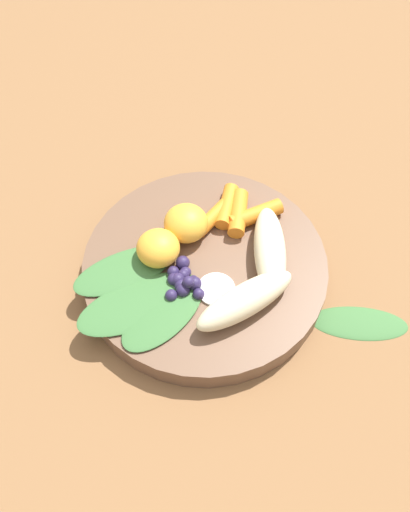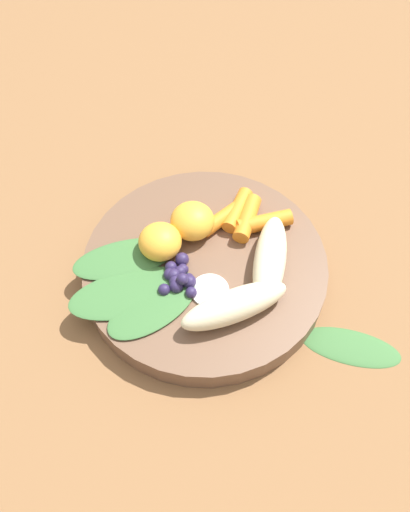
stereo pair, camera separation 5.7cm
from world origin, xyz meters
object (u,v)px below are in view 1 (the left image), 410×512
(kale_leaf_stray, at_px, (360,322))
(banana_peeled_left, at_px, (269,249))
(bowl, at_px, (205,268))
(orange_segment_near, at_px, (158,248))
(banana_peeled_right, at_px, (245,300))

(kale_leaf_stray, bearing_deg, banana_peeled_left, 149.80)
(bowl, bearing_deg, kale_leaf_stray, 67.44)
(orange_segment_near, bearing_deg, kale_leaf_stray, 70.69)
(banana_peeled_left, bearing_deg, kale_leaf_stray, -124.71)
(banana_peeled_left, height_order, orange_segment_near, orange_segment_near)
(bowl, bearing_deg, banana_peeled_right, 32.42)
(orange_segment_near, relative_size, kale_leaf_stray, 0.45)
(bowl, xyz_separation_m, banana_peeled_left, (-0.00, 0.07, 0.03))
(bowl, xyz_separation_m, orange_segment_near, (-0.01, -0.05, 0.03))
(bowl, distance_m, banana_peeled_left, 0.07)
(bowl, relative_size, orange_segment_near, 5.71)
(banana_peeled_right, distance_m, orange_segment_near, 0.11)
(orange_segment_near, height_order, kale_leaf_stray, orange_segment_near)
(banana_peeled_right, xyz_separation_m, orange_segment_near, (-0.07, -0.09, 0.00))
(bowl, relative_size, banana_peeled_left, 2.33)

